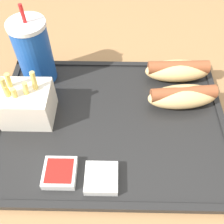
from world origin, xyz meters
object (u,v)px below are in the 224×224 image
Objects in this scene: sauce_cup_mayo at (103,178)px; sauce_cup_ketchup at (61,173)px; soda_cup at (35,52)px; fries_carton at (27,104)px; hot_dog_near at (184,96)px; hot_dog_far at (179,70)px.

sauce_cup_ketchup is at bearing 173.46° from sauce_cup_mayo.
soda_cup is 0.11m from fries_carton.
hot_dog_near is at bearing 35.47° from sauce_cup_ketchup.
fries_carton is at bearing -173.43° from hot_dog_near.
soda_cup is 3.19× the size of sauce_cup_ketchup.
fries_carton is (-0.30, -0.03, 0.01)m from hot_dog_near.
fries_carton reaches higher than sauce_cup_mayo.
hot_dog_near is (0.30, -0.07, -0.04)m from soda_cup.
soda_cup is 1.60× the size of fries_carton.
sauce_cup_ketchup is at bearing -144.53° from hot_dog_near.
soda_cup is 0.31m from hot_dog_near.
hot_dog_far is at bearing 57.43° from sauce_cup_mayo.
hot_dog_far reaches higher than sauce_cup_mayo.
sauce_cup_mayo is at bearing -122.57° from hot_dog_far.
sauce_cup_mayo is (-0.15, -0.24, -0.02)m from hot_dog_far.
hot_dog_near is at bearing 6.57° from fries_carton.
fries_carton is at bearing 121.59° from sauce_cup_ketchup.
sauce_cup_mayo is (0.15, -0.13, -0.03)m from fries_carton.
fries_carton is at bearing -90.40° from soda_cup.
fries_carton is 1.99× the size of sauce_cup_mayo.
fries_carton is (-0.00, -0.11, -0.03)m from soda_cup.
soda_cup reaches higher than fries_carton.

